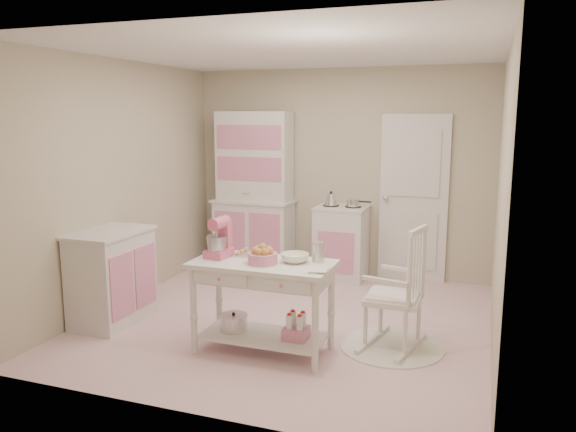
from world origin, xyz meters
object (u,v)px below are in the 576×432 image
Objects in this scene: base_cabinet at (112,277)px; work_table at (263,307)px; hutch at (254,192)px; bread_basket at (263,258)px; rocking_chair at (394,287)px; stove at (341,243)px; stand_mixer at (219,238)px.

work_table is at bearing -5.49° from base_cabinet.
hutch is 2.73m from bread_basket.
base_cabinet is at bearing -103.59° from hutch.
rocking_chair is 1.18m from bread_basket.
bread_basket is at bearing -140.69° from rocking_chair.
stove and base_cabinet have the same top height.
stove is 2.14m from rocking_chair.
work_table is 4.80× the size of bread_basket.
stand_mixer is (-0.42, 0.02, 0.57)m from work_table.
stove is 1.00× the size of base_cabinet.
stove is at bearing 87.97° from work_table.
stove is at bearing 51.76° from base_cabinet.
stove is 2.46m from bread_basket.
hutch is 2.26× the size of stove.
stove is at bearing 88.49° from bread_basket.
rocking_chair reaches higher than stove.
stand_mixer is (-1.46, -0.44, 0.42)m from rocking_chair.
base_cabinet is 1.67m from work_table.
hutch is 1.33m from stove.
base_cabinet is 3.68× the size of bread_basket.
stand_mixer reaches higher than work_table.
stand_mixer reaches higher than stove.
work_table is 3.53× the size of stand_mixer.
bread_basket reaches higher than work_table.
stove is 2.82m from base_cabinet.
rocking_chair is at bearing 22.97° from stand_mixer.
rocking_chair is (2.15, -1.96, -0.49)m from hutch.
base_cabinet is 2.72m from rocking_chair.
stove is at bearing 128.84° from rocking_chair.
stand_mixer is at bearing -6.42° from base_cabinet.
bread_basket is (1.68, -0.21, 0.39)m from base_cabinet.
stand_mixer reaches higher than base_cabinet.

